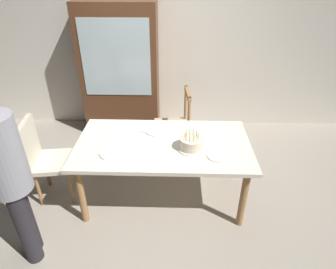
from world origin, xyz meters
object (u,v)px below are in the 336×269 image
Objects in this scene: dining_table at (163,149)px; person_celebrant at (8,176)px; birthday_cake at (191,144)px; plate_near_guest at (218,156)px; plate_far_side at (156,131)px; chair_upholstered at (44,156)px; plate_near_celebrant at (111,154)px; chair_spindle_back at (174,126)px; china_cabinet at (120,71)px.

person_celebrant is at bearing -145.66° from dining_table.
plate_near_guest is at bearing -25.77° from birthday_cake.
chair_upholstered is (-1.19, -0.23, -0.19)m from plate_far_side.
dining_table is 0.55m from plate_near_celebrant.
plate_far_side is 0.68m from chair_spindle_back.
plate_near_guest is 1.16m from chair_spindle_back.
chair_spindle_back reaches higher than birthday_cake.
chair_spindle_back is 0.50× the size of china_cabinet.
plate_far_side is 1.48m from china_cabinet.
chair_spindle_back is at bearing 112.74° from plate_near_guest.
china_cabinet is (0.59, 1.56, 0.42)m from chair_upholstered.
plate_far_side is at bearing 111.97° from dining_table.
dining_table is 0.25m from plate_far_side.
chair_spindle_back reaches higher than plate_far_side.
chair_upholstered reaches higher than plate_far_side.
dining_table is at bearing 157.55° from plate_near_guest.
person_celebrant reaches higher than chair_spindle_back.
china_cabinet is (-1.23, 1.78, 0.23)m from plate_near_guest.
chair_spindle_back is 1.61m from chair_upholstered.
birthday_cake is 1.60m from person_celebrant.
plate_far_side is 0.14× the size of person_celebrant.
birthday_cake is at bearing -78.79° from chair_spindle_back.
chair_spindle_back is (0.19, 0.59, -0.27)m from plate_far_side.
birthday_cake is at bearing 25.64° from person_celebrant.
plate_near_celebrant is 0.23× the size of chair_upholstered.
china_cabinet is at bearing 69.44° from chair_upholstered.
plate_near_celebrant is at bearing 40.53° from person_celebrant.
chair_spindle_back is at bearing 51.90° from person_celebrant.
birthday_cake reaches higher than dining_table.
plate_near_celebrant is at bearing -171.03° from birthday_cake.
birthday_cake is 0.15× the size of china_cabinet.
chair_spindle_back is at bearing 72.14° from plate_far_side.
person_celebrant is at bearing -128.10° from chair_spindle_back.
plate_near_guest is 0.12× the size of china_cabinet.
person_celebrant is (-1.26, -1.61, 0.45)m from chair_spindle_back.
chair_spindle_back is 1.20m from china_cabinet.
chair_spindle_back is 0.60× the size of person_celebrant.
chair_spindle_back is at bearing -42.91° from china_cabinet.
person_celebrant is at bearing -80.92° from chair_upholstered.
person_celebrant is 2.39m from china_cabinet.
birthday_cake is 0.18× the size of person_celebrant.
plate_near_celebrant is at bearing -119.79° from chair_spindle_back.
birthday_cake is at bearing 8.97° from plate_near_celebrant.
dining_table is 0.33m from birthday_cake.
plate_far_side is at bearing 43.47° from person_celebrant.
plate_near_guest is at bearing -67.26° from chair_spindle_back.
plate_near_guest is 0.23× the size of chair_upholstered.
person_celebrant is (-1.69, -0.57, 0.18)m from plate_near_guest.
plate_near_celebrant is 0.12× the size of china_cabinet.
birthday_cake is at bearing -40.76° from plate_far_side.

